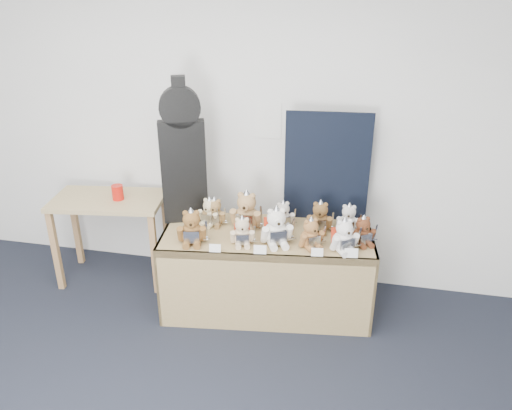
% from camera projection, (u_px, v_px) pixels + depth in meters
% --- Properties ---
extents(room_shell, '(6.00, 6.00, 6.00)m').
position_uv_depth(room_shell, '(268.00, 120.00, 4.06)').
color(room_shell, white).
rests_on(room_shell, floor).
extents(display_table, '(1.71, 0.89, 0.68)m').
position_uv_depth(display_table, '(266.00, 254.00, 3.87)').
color(display_table, olive).
rests_on(display_table, floor).
extents(side_table, '(1.00, 0.65, 0.78)m').
position_uv_depth(side_table, '(109.00, 212.00, 4.30)').
color(side_table, '#A07F56').
rests_on(side_table, floor).
extents(guitar_case, '(0.37, 0.22, 1.16)m').
position_uv_depth(guitar_case, '(183.00, 154.00, 3.86)').
color(guitar_case, black).
rests_on(guitar_case, display_table).
extents(navy_board, '(0.67, 0.08, 0.89)m').
position_uv_depth(navy_board, '(327.00, 168.00, 3.93)').
color(navy_board, black).
rests_on(navy_board, display_table).
extents(red_cup, '(0.10, 0.10, 0.13)m').
position_uv_depth(red_cup, '(118.00, 192.00, 4.20)').
color(red_cup, red).
rests_on(red_cup, side_table).
extents(teddy_front_far_left, '(0.25, 0.23, 0.30)m').
position_uv_depth(teddy_front_far_left, '(192.00, 228.00, 3.69)').
color(teddy_front_far_left, brown).
rests_on(teddy_front_far_left, display_table).
extents(teddy_front_left, '(0.21, 0.19, 0.25)m').
position_uv_depth(teddy_front_left, '(242.00, 232.00, 3.68)').
color(teddy_front_left, beige).
rests_on(teddy_front_left, display_table).
extents(teddy_front_centre, '(0.27, 0.26, 0.33)m').
position_uv_depth(teddy_front_centre, '(276.00, 228.00, 3.67)').
color(teddy_front_centre, white).
rests_on(teddy_front_centre, display_table).
extents(teddy_front_right, '(0.21, 0.21, 0.26)m').
position_uv_depth(teddy_front_right, '(311.00, 234.00, 3.64)').
color(teddy_front_right, '#9C683B').
rests_on(teddy_front_right, display_table).
extents(teddy_front_far_right, '(0.24, 0.23, 0.28)m').
position_uv_depth(teddy_front_far_right, '(344.00, 237.00, 3.58)').
color(teddy_front_far_right, white).
rests_on(teddy_front_far_right, display_table).
extents(teddy_front_end, '(0.21, 0.20, 0.25)m').
position_uv_depth(teddy_front_end, '(363.00, 232.00, 3.68)').
color(teddy_front_end, brown).
rests_on(teddy_front_end, display_table).
extents(teddy_back_left, '(0.21, 0.18, 0.25)m').
position_uv_depth(teddy_back_left, '(210.00, 213.00, 3.98)').
color(teddy_back_left, beige).
rests_on(teddy_back_left, display_table).
extents(teddy_back_centre_left, '(0.28, 0.23, 0.35)m').
position_uv_depth(teddy_back_centre_left, '(246.00, 212.00, 3.90)').
color(teddy_back_centre_left, tan).
rests_on(teddy_back_centre_left, display_table).
extents(teddy_back_centre_right, '(0.20, 0.19, 0.24)m').
position_uv_depth(teddy_back_centre_right, '(283.00, 215.00, 3.95)').
color(teddy_back_centre_right, silver).
rests_on(teddy_back_centre_right, display_table).
extents(teddy_back_right, '(0.22, 0.18, 0.28)m').
position_uv_depth(teddy_back_right, '(320.00, 218.00, 3.87)').
color(teddy_back_right, brown).
rests_on(teddy_back_right, display_table).
extents(teddy_back_end, '(0.20, 0.16, 0.25)m').
position_uv_depth(teddy_back_end, '(348.00, 219.00, 3.87)').
color(teddy_back_end, silver).
rests_on(teddy_back_end, display_table).
extents(teddy_back_far_left, '(0.21, 0.17, 0.25)m').
position_uv_depth(teddy_back_far_left, '(215.00, 213.00, 3.97)').
color(teddy_back_far_left, olive).
rests_on(teddy_back_far_left, display_table).
extents(entry_card_a, '(0.09, 0.03, 0.06)m').
position_uv_depth(entry_card_a, '(215.00, 248.00, 3.59)').
color(entry_card_a, white).
rests_on(entry_card_a, display_table).
extents(entry_card_b, '(0.09, 0.03, 0.06)m').
position_uv_depth(entry_card_b, '(260.00, 250.00, 3.57)').
color(entry_card_b, white).
rests_on(entry_card_b, display_table).
extents(entry_card_c, '(0.09, 0.03, 0.06)m').
position_uv_depth(entry_card_c, '(317.00, 252.00, 3.54)').
color(entry_card_c, white).
rests_on(entry_card_c, display_table).
extents(entry_card_d, '(0.10, 0.03, 0.07)m').
position_uv_depth(entry_card_d, '(351.00, 253.00, 3.52)').
color(entry_card_d, white).
rests_on(entry_card_d, display_table).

